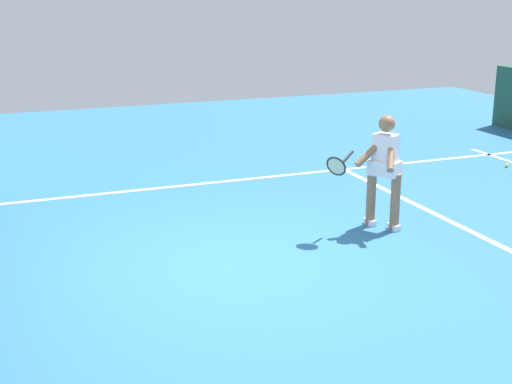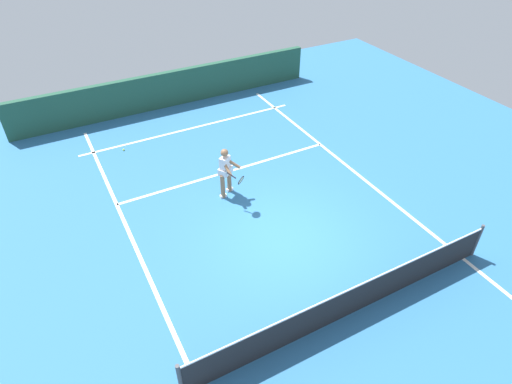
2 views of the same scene
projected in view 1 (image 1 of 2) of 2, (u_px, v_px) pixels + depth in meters
name	position (u px, v px, depth m)	size (l,w,h in m)	color
ground_plane	(227.00, 265.00, 8.55)	(23.78, 23.78, 0.00)	teal
service_line_marking	(468.00, 230.00, 9.76)	(7.12, 0.10, 0.01)	white
sideline_right_marking	(156.00, 188.00, 11.74)	(0.10, 16.29, 0.01)	white
tennis_player	(383.00, 168.00, 9.62)	(0.68, 1.14, 1.55)	#8C6647
tennis_ball_near	(507.00, 166.00, 13.09)	(0.07, 0.07, 0.07)	#D1E533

